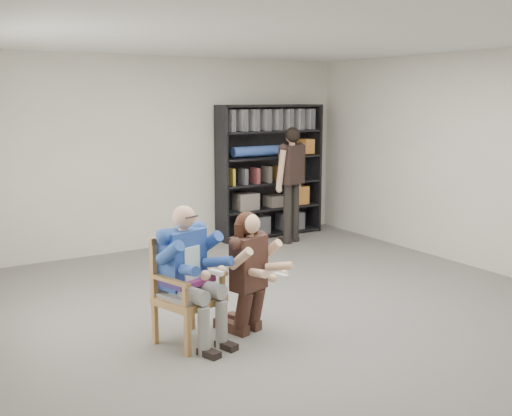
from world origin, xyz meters
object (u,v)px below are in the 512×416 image
kneeling_woman (251,274)px  standing_man (292,186)px  bookshelf (270,171)px  armchair (189,290)px  seated_man (189,275)px

kneeling_woman → standing_man: 3.71m
kneeling_woman → bookshelf: size_ratio=0.56×
armchair → kneeling_woman: 0.60m
armchair → kneeling_woman: size_ratio=0.84×
armchair → bookshelf: (2.98, 3.28, 0.56)m
kneeling_woman → bookshelf: bearing=37.1°
seated_man → kneeling_woman: 0.59m
seated_man → bookshelf: (2.98, 3.28, 0.41)m
standing_man → kneeling_woman: bearing=-149.1°
armchair → kneeling_woman: (0.58, -0.12, 0.09)m
armchair → bookshelf: 4.47m
kneeling_woman → standing_man: (2.41, 2.81, 0.30)m
kneeling_woman → standing_man: bearing=31.7°
kneeling_woman → armchair: bearing=150.6°
armchair → seated_man: 0.15m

